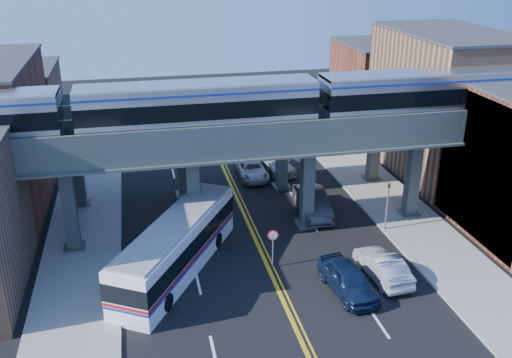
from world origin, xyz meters
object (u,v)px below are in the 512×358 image
car_lane_b (312,203)px  car_lane_c (252,170)px  stop_sign (273,242)px  traffic_signal (388,201)px  car_parked_curb (383,266)px  transit_bus (177,247)px  transit_train (198,107)px  car_lane_a (348,279)px  car_lane_d (277,163)px

car_lane_b → car_lane_c: bearing=113.7°
stop_sign → traffic_signal: 9.41m
stop_sign → car_parked_curb: bearing=-22.7°
traffic_signal → transit_bus: (-14.75, -2.08, -0.65)m
transit_train → car_parked_curb: size_ratio=9.63×
transit_bus → car_parked_curb: (12.05, -3.51, -0.85)m
car_lane_a → car_lane_d: car_lane_a is taller
transit_bus → car_parked_curb: size_ratio=2.49×
transit_bus → car_lane_b: (10.55, 5.79, -0.72)m
transit_bus → car_parked_curb: 12.58m
stop_sign → car_lane_d: stop_sign is taller
car_lane_b → traffic_signal: bearing=-37.5°
stop_sign → traffic_signal: (8.90, 3.00, 0.54)m
car_lane_a → car_lane_c: 18.48m
transit_bus → car_lane_a: 10.50m
transit_bus → car_lane_d: size_ratio=2.33×
car_lane_a → car_lane_c: (-1.82, 18.39, -0.16)m
stop_sign → car_lane_a: 5.16m
transit_bus → car_lane_a: transit_bus is taller
car_lane_c → stop_sign: bearing=-97.2°
traffic_signal → car_lane_a: size_ratio=0.82×
car_lane_d → car_lane_a: bearing=-98.6°
stop_sign → traffic_signal: bearing=18.6°
traffic_signal → car_lane_d: traffic_signal is taller
car_lane_b → transit_bus: bearing=-147.3°
stop_sign → car_lane_b: bearing=55.0°
car_lane_b → car_lane_c: size_ratio=1.13×
traffic_signal → car_lane_d: bearing=110.1°
transit_train → traffic_signal: 14.55m
transit_bus → car_lane_b: transit_bus is taller
car_lane_a → car_lane_d: size_ratio=0.97×
car_lane_a → car_lane_b: 10.35m
car_lane_a → transit_bus: bearing=148.1°
car_parked_curb → traffic_signal: bearing=-120.1°
transit_train → car_parked_curb: bearing=-37.4°
car_parked_curb → transit_train: bearing=-41.7°
car_lane_c → car_lane_d: 2.62m
transit_bus → car_lane_b: 12.05m
car_lane_a → car_lane_d: 19.30m
traffic_signal → car_lane_b: traffic_signal is taller
stop_sign → car_lane_b: stop_sign is taller
transit_train → car_parked_curb: transit_train is taller
transit_train → car_lane_c: (5.50, 9.81, -8.56)m
stop_sign → car_lane_b: 8.23m
stop_sign → transit_bus: 5.92m
transit_train → car_lane_d: transit_train is taller
car_lane_c → car_parked_curb: 17.96m
transit_train → car_lane_b: 11.96m
car_lane_b → stop_sign: bearing=-121.1°
car_lane_c → transit_train: bearing=-119.6°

